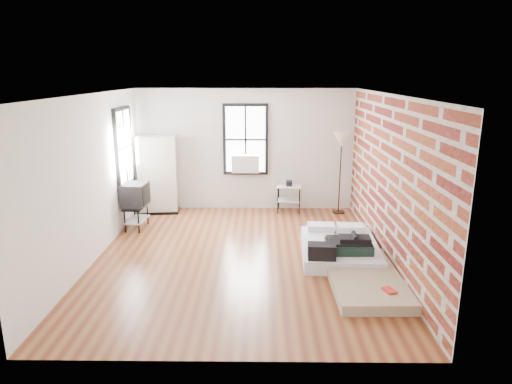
{
  "coord_description": "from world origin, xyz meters",
  "views": [
    {
      "loc": [
        0.37,
        -7.46,
        3.14
      ],
      "look_at": [
        0.27,
        0.3,
        1.1
      ],
      "focal_mm": 32.0,
      "sensor_mm": 36.0,
      "label": 1
    }
  ],
  "objects_px": {
    "mattress_main": "(339,248)",
    "floor_lamp": "(342,143)",
    "side_table": "(289,191)",
    "tv_stand": "(135,196)",
    "mattress_bare": "(360,270)",
    "wardrobe": "(158,175)"
  },
  "relations": [
    {
      "from": "side_table",
      "to": "tv_stand",
      "type": "xyz_separation_m",
      "value": [
        -3.22,
        -1.21,
        0.18
      ]
    },
    {
      "from": "mattress_bare",
      "to": "side_table",
      "type": "xyz_separation_m",
      "value": [
        -0.92,
        3.56,
        0.37
      ]
    },
    {
      "from": "mattress_bare",
      "to": "side_table",
      "type": "height_order",
      "value": "side_table"
    },
    {
      "from": "floor_lamp",
      "to": "tv_stand",
      "type": "height_order",
      "value": "floor_lamp"
    },
    {
      "from": "mattress_main",
      "to": "side_table",
      "type": "relative_size",
      "value": 2.5
    },
    {
      "from": "wardrobe",
      "to": "side_table",
      "type": "relative_size",
      "value": 2.4
    },
    {
      "from": "side_table",
      "to": "floor_lamp",
      "type": "distance_m",
      "value": 1.6
    },
    {
      "from": "mattress_bare",
      "to": "wardrobe",
      "type": "relative_size",
      "value": 1.15
    },
    {
      "from": "mattress_main",
      "to": "floor_lamp",
      "type": "height_order",
      "value": "floor_lamp"
    },
    {
      "from": "wardrobe",
      "to": "tv_stand",
      "type": "bearing_deg",
      "value": -107.56
    },
    {
      "from": "mattress_bare",
      "to": "side_table",
      "type": "bearing_deg",
      "value": 103.6
    },
    {
      "from": "mattress_bare",
      "to": "floor_lamp",
      "type": "xyz_separation_m",
      "value": [
        0.23,
        3.49,
        1.49
      ]
    },
    {
      "from": "mattress_main",
      "to": "floor_lamp",
      "type": "relative_size",
      "value": 0.97
    },
    {
      "from": "mattress_main",
      "to": "floor_lamp",
      "type": "xyz_separation_m",
      "value": [
        0.41,
        2.59,
        1.47
      ]
    },
    {
      "from": "side_table",
      "to": "floor_lamp",
      "type": "relative_size",
      "value": 0.39
    },
    {
      "from": "side_table",
      "to": "tv_stand",
      "type": "bearing_deg",
      "value": -159.34
    },
    {
      "from": "floor_lamp",
      "to": "tv_stand",
      "type": "distance_m",
      "value": 4.61
    },
    {
      "from": "side_table",
      "to": "floor_lamp",
      "type": "bearing_deg",
      "value": -3.5
    },
    {
      "from": "wardrobe",
      "to": "tv_stand",
      "type": "distance_m",
      "value": 1.18
    },
    {
      "from": "mattress_main",
      "to": "wardrobe",
      "type": "relative_size",
      "value": 1.04
    },
    {
      "from": "mattress_main",
      "to": "wardrobe",
      "type": "distance_m",
      "value": 4.61
    },
    {
      "from": "wardrobe",
      "to": "mattress_bare",
      "type": "bearing_deg",
      "value": -48.58
    }
  ]
}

